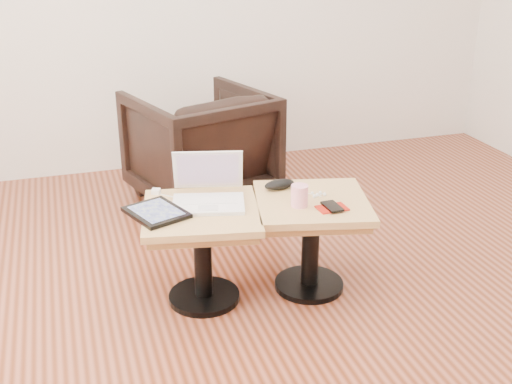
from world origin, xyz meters
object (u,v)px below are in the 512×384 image
object	(u,v)px
side_table_right	(311,222)
striped_cup	(299,196)
armchair	(200,146)
side_table_left	(202,233)
laptop	(208,193)

from	to	relation	value
side_table_right	striped_cup	world-z (taller)	striped_cup
striped_cup	armchair	xyz separation A→B (m)	(-0.17, 1.24, -0.15)
side_table_left	armchair	xyz separation A→B (m)	(0.25, 1.15, 0.01)
side_table_left	laptop	xyz separation A→B (m)	(0.05, 0.07, 0.16)
laptop	striped_cup	bearing A→B (deg)	-9.90
side_table_left	striped_cup	bearing A→B (deg)	-1.64
side_table_left	armchair	size ratio (longest dim) A/B	0.76
striped_cup	armchair	distance (m)	1.26
side_table_right	striped_cup	distance (m)	0.19
side_table_right	laptop	world-z (taller)	laptop
side_table_left	laptop	bearing A→B (deg)	65.81
armchair	side_table_right	bearing A→B (deg)	84.50
laptop	striped_cup	distance (m)	0.41
side_table_left	striped_cup	world-z (taller)	striped_cup
side_table_right	armchair	size ratio (longest dim) A/B	0.79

